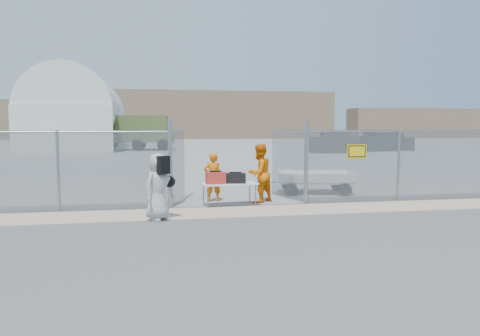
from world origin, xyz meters
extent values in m
plane|color=#4E4B4B|center=(0.00, 0.00, 0.00)|extent=(160.00, 160.00, 0.00)
cube|color=gray|center=(0.00, 42.00, 0.01)|extent=(160.00, 80.00, 0.01)
cube|color=#C5A78C|center=(0.00, 1.00, 0.01)|extent=(44.00, 1.60, 0.01)
cube|color=red|center=(-0.74, 1.84, 0.84)|extent=(0.56, 0.39, 0.33)
cube|color=black|center=(-0.16, 1.90, 0.82)|extent=(0.63, 0.42, 0.28)
imported|color=orange|center=(-0.68, 2.88, 0.75)|extent=(0.57, 0.39, 1.50)
imported|color=orange|center=(0.68, 2.45, 0.89)|extent=(1.09, 1.04, 1.78)
imported|color=#AAAAAA|center=(-2.36, 0.28, 0.82)|extent=(0.96, 0.92, 1.65)
camera|label=1|loc=(-2.50, -11.24, 2.29)|focal=35.00mm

